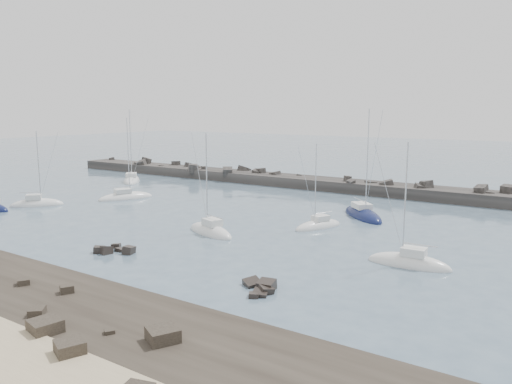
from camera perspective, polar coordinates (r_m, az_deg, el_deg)
ground at (r=55.40m, az=-5.58°, el=-5.18°), size 400.00×400.00×0.00m
rock_shelf at (r=41.55m, az=-25.47°, el=-11.10°), size 140.00×12.00×1.75m
rock_cluster_near at (r=51.54m, az=-15.90°, el=-6.42°), size 4.08×3.46×1.39m
rock_cluster_far at (r=39.55m, az=0.60°, el=-11.06°), size 3.49×3.55×1.34m
breakwater at (r=90.46m, az=6.21°, el=0.71°), size 115.00×7.17×5.47m
sailboat_0 at (r=79.51m, az=-23.76°, el=-1.35°), size 6.38×7.14×11.88m
sailboat_1 at (r=100.02m, az=-14.02°, el=1.24°), size 8.69×9.00×15.05m
sailboat_3 at (r=81.13m, az=-14.68°, el=-0.66°), size 6.02×8.98×13.65m
sailboat_4 at (r=57.00m, az=-5.21°, el=-4.59°), size 8.05×4.65×12.43m
sailboat_5 at (r=60.03m, az=7.13°, el=-3.93°), size 4.53×7.11×10.91m
sailboat_6 at (r=66.98m, az=12.11°, el=-2.66°), size 8.92×8.91×15.15m
sailboat_7 at (r=47.52m, az=17.09°, el=-7.86°), size 7.63×2.70×12.15m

